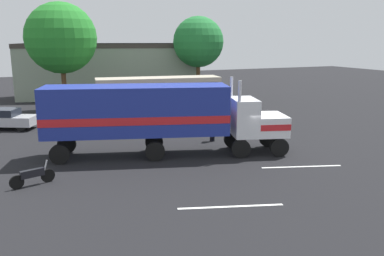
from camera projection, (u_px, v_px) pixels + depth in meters
ground_plane at (258, 152)px, 24.76m from camera, size 120.00×120.00×0.00m
lane_stripe_near at (302, 167)px, 21.82m from camera, size 4.24×1.50×0.01m
lane_stripe_mid at (231, 207)px, 16.63m from camera, size 4.25×1.47×0.01m
semi_truck at (156, 113)px, 23.45m from camera, size 14.27×6.49×4.50m
person_bystander at (212, 128)px, 27.09m from camera, size 0.39×0.48×1.63m
parked_bus at (159, 92)px, 36.19m from camera, size 11.25×4.11×3.40m
parked_car at (5, 119)px, 30.76m from camera, size 4.74×3.57×1.57m
motorcycle at (33, 176)px, 18.94m from camera, size 2.05×0.71×1.12m
tree_left at (61, 38)px, 36.76m from camera, size 6.45×6.45×10.05m
tree_center at (198, 42)px, 43.65m from camera, size 5.47×5.47×9.16m
building_backdrop at (109, 69)px, 47.12m from camera, size 20.86×11.52×6.23m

